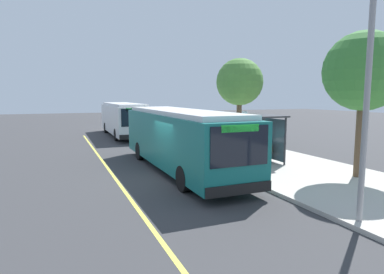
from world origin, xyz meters
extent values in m
plane|color=#38383A|center=(0.00, 0.00, 0.00)|extent=(120.00, 120.00, 0.00)
cube|color=#B7B2A8|center=(0.00, 6.00, 0.07)|extent=(44.00, 6.40, 0.15)
cube|color=#E0D64C|center=(0.00, -2.20, 0.00)|extent=(36.00, 0.14, 0.01)
cube|color=#146B66|center=(-1.44, 1.00, 1.55)|extent=(11.24, 2.61, 2.40)
cube|color=silver|center=(-1.44, 1.00, 2.85)|extent=(10.34, 2.35, 0.20)
cube|color=black|center=(4.19, 1.03, 1.98)|extent=(0.05, 2.17, 1.34)
cube|color=black|center=(-1.44, 2.29, 1.84)|extent=(9.88, 0.09, 1.06)
cube|color=silver|center=(-1.44, 2.29, 0.57)|extent=(10.66, 0.09, 0.28)
cube|color=#26D83F|center=(4.19, 1.03, 2.57)|extent=(0.04, 1.40, 0.24)
cube|color=black|center=(4.20, 1.03, 0.53)|extent=(0.09, 2.50, 0.36)
cylinder|color=black|center=(2.04, 2.17, 0.50)|extent=(1.00, 0.29, 1.00)
cylinder|color=black|center=(2.05, -0.14, 0.50)|extent=(1.00, 0.29, 1.00)
cylinder|color=black|center=(-4.81, 2.14, 0.50)|extent=(1.00, 0.29, 1.00)
cylinder|color=black|center=(-4.80, -0.17, 0.50)|extent=(1.00, 0.29, 1.00)
cube|color=white|center=(-16.52, 1.14, 1.55)|extent=(10.68, 2.68, 2.40)
cube|color=silver|center=(-16.52, 1.14, 2.85)|extent=(9.83, 2.42, 0.20)
cube|color=black|center=(-11.18, 1.08, 1.98)|extent=(0.07, 2.17, 1.34)
cube|color=black|center=(-16.51, 2.43, 1.84)|extent=(9.37, 0.16, 1.06)
cube|color=#197259|center=(-16.51, 2.44, 0.57)|extent=(10.12, 0.16, 0.28)
cube|color=#26D83F|center=(-11.18, 1.08, 2.57)|extent=(0.05, 1.40, 0.24)
cube|color=black|center=(-11.17, 1.08, 0.53)|extent=(0.11, 2.50, 0.36)
cylinder|color=black|center=(-13.21, 2.26, 0.50)|extent=(1.00, 0.29, 1.00)
cylinder|color=black|center=(-13.24, -0.05, 0.50)|extent=(1.00, 0.29, 1.00)
cylinder|color=black|center=(-19.70, 2.34, 0.50)|extent=(1.00, 0.29, 1.00)
cylinder|color=black|center=(-19.73, 0.03, 0.50)|extent=(1.00, 0.29, 1.00)
cylinder|color=#333338|center=(0.10, 6.06, 1.35)|extent=(0.10, 0.10, 2.40)
cylinder|color=#333338|center=(0.10, 4.76, 1.35)|extent=(0.10, 0.10, 2.40)
cylinder|color=#333338|center=(-2.50, 6.06, 1.35)|extent=(0.10, 0.10, 2.40)
cylinder|color=#333338|center=(-2.50, 4.76, 1.35)|extent=(0.10, 0.10, 2.40)
cube|color=#333338|center=(-1.20, 5.41, 2.59)|extent=(2.90, 1.60, 0.08)
cube|color=#4C606B|center=(-1.20, 6.06, 1.35)|extent=(2.47, 0.04, 2.16)
cube|color=navy|center=(-2.50, 5.41, 1.30)|extent=(0.06, 1.11, 1.82)
cube|color=brown|center=(-1.32, 5.49, 0.60)|extent=(1.60, 0.44, 0.06)
cube|color=brown|center=(-1.32, 5.73, 0.88)|extent=(1.60, 0.05, 0.44)
cube|color=#333338|center=(-2.04, 5.49, 0.38)|extent=(0.08, 0.40, 0.45)
cube|color=#333338|center=(-0.60, 5.49, 0.38)|extent=(0.08, 0.40, 0.45)
cylinder|color=#333338|center=(0.70, 3.35, 1.55)|extent=(0.07, 0.07, 2.80)
cube|color=white|center=(0.70, 3.33, 2.65)|extent=(0.44, 0.03, 0.56)
cube|color=red|center=(0.70, 3.32, 2.65)|extent=(0.40, 0.01, 0.16)
cylinder|color=brown|center=(3.28, 7.44, 1.78)|extent=(0.36, 0.36, 3.25)
sphere|color=#387A33|center=(3.28, 7.44, 4.64)|extent=(3.31, 3.31, 3.31)
cylinder|color=brown|center=(-6.85, 7.49, 1.75)|extent=(0.36, 0.36, 3.20)
sphere|color=#4C8438|center=(-6.85, 7.49, 4.58)|extent=(3.26, 3.26, 3.26)
cylinder|color=gray|center=(7.04, 3.21, 3.35)|extent=(0.16, 0.16, 6.40)
camera|label=1|loc=(13.49, -4.51, 3.62)|focal=31.01mm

